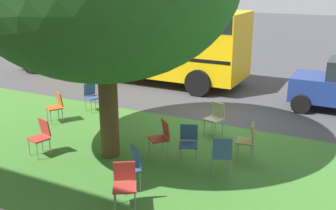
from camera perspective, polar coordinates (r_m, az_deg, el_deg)
The scene contains 13 objects.
ground at distance 11.85m, azimuth 6.77°, elevation -2.33°, with size 80.00×80.00×0.00m, color #424247.
grass_verge at distance 9.14m, azimuth -0.32°, elevation -8.44°, with size 48.00×6.00×0.01m, color #3D752D.
chair_0 at distance 7.96m, azimuth -5.24°, elevation -8.53°, with size 0.58×0.58×0.88m.
chair_1 at distance 12.03m, azimuth -15.72°, elevation 0.03°, with size 0.57×0.57×0.88m.
chair_2 at distance 8.52m, azimuth 7.72°, elevation -6.81°, with size 0.54×0.55×0.88m.
chair_3 at distance 9.85m, azimuth -17.73°, elevation -4.07°, with size 0.51×0.52×0.88m.
chair_4 at distance 9.34m, azimuth -0.96°, elevation -4.39°, with size 0.59×0.59×0.88m.
chair_5 at distance 7.36m, azimuth -6.24°, elevation -10.89°, with size 0.57×0.57×0.88m.
chair_6 at distance 10.73m, azimuth 6.83°, elevation -1.54°, with size 0.52×0.53×0.88m.
chair_7 at distance 9.07m, azimuth 2.97°, elevation -5.09°, with size 0.54×0.54×0.88m.
chair_8 at distance 12.83m, azimuth -10.91°, elevation 1.46°, with size 0.54×0.54×0.88m.
chair_9 at distance 9.36m, azimuth 11.44°, elevation -4.71°, with size 0.47×0.47×0.88m.
school_bus at distance 16.94m, azimuth -6.61°, elevation 9.84°, with size 10.40×2.80×2.88m.
Camera 1 is at (-3.76, 10.50, 4.02)m, focal length 42.52 mm.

